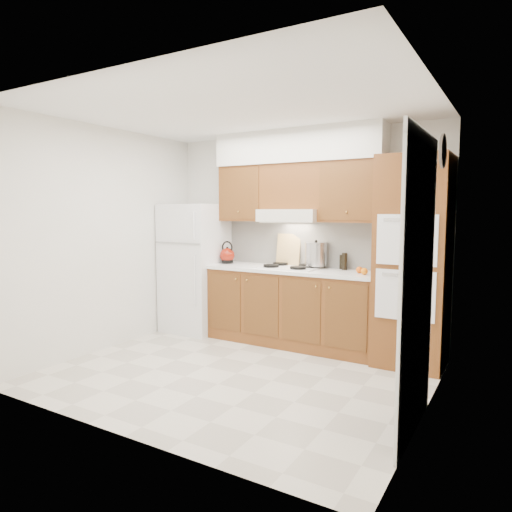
{
  "coord_description": "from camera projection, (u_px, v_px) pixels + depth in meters",
  "views": [
    {
      "loc": [
        2.43,
        -3.74,
        1.64
      ],
      "look_at": [
        -0.04,
        0.45,
        1.15
      ],
      "focal_mm": 32.0,
      "sensor_mm": 36.0,
      "label": 1
    }
  ],
  "objects": [
    {
      "name": "floor",
      "position": [
        237.0,
        373.0,
        4.6
      ],
      "size": [
        3.6,
        3.6,
        0.0
      ],
      "primitive_type": "plane",
      "color": "beige",
      "rests_on": "ground"
    },
    {
      "name": "ceiling",
      "position": [
        236.0,
        109.0,
        4.34
      ],
      "size": [
        3.6,
        3.6,
        0.0
      ],
      "primitive_type": "plane",
      "color": "white",
      "rests_on": "wall_back"
    },
    {
      "name": "wall_back",
      "position": [
        301.0,
        237.0,
        5.76
      ],
      "size": [
        3.6,
        0.02,
        2.6
      ],
      "primitive_type": "cube",
      "color": "white",
      "rests_on": "floor"
    },
    {
      "name": "wall_left",
      "position": [
        108.0,
        239.0,
        5.38
      ],
      "size": [
        0.02,
        3.0,
        2.6
      ],
      "primitive_type": "cube",
      "color": "white",
      "rests_on": "floor"
    },
    {
      "name": "wall_right",
      "position": [
        430.0,
        254.0,
        3.56
      ],
      "size": [
        0.02,
        3.0,
        2.6
      ],
      "primitive_type": "cube",
      "color": "white",
      "rests_on": "floor"
    },
    {
      "name": "fridge",
      "position": [
        195.0,
        268.0,
        6.2
      ],
      "size": [
        0.75,
        0.72,
        1.72
      ],
      "primitive_type": "cube",
      "color": "white",
      "rests_on": "floor"
    },
    {
      "name": "base_cabinets",
      "position": [
        292.0,
        308.0,
        5.57
      ],
      "size": [
        2.11,
        0.6,
        0.9
      ],
      "primitive_type": "cube",
      "color": "brown",
      "rests_on": "floor"
    },
    {
      "name": "countertop",
      "position": [
        292.0,
        270.0,
        5.51
      ],
      "size": [
        2.13,
        0.62,
        0.04
      ],
      "primitive_type": "cube",
      "color": "white",
      "rests_on": "base_cabinets"
    },
    {
      "name": "backsplash",
      "position": [
        302.0,
        244.0,
        5.74
      ],
      "size": [
        2.11,
        0.03,
        0.56
      ],
      "primitive_type": "cube",
      "color": "white",
      "rests_on": "countertop"
    },
    {
      "name": "oven_cabinet",
      "position": [
        413.0,
        262.0,
        4.77
      ],
      "size": [
        0.7,
        0.65,
        2.2
      ],
      "primitive_type": "cube",
      "color": "brown",
      "rests_on": "floor"
    },
    {
      "name": "upper_cab_left",
      "position": [
        246.0,
        194.0,
        5.92
      ],
      "size": [
        0.63,
        0.33,
        0.7
      ],
      "primitive_type": "cube",
      "color": "brown",
      "rests_on": "wall_back"
    },
    {
      "name": "upper_cab_right",
      "position": [
        352.0,
        192.0,
        5.2
      ],
      "size": [
        0.73,
        0.33,
        0.7
      ],
      "primitive_type": "cube",
      "color": "brown",
      "rests_on": "wall_back"
    },
    {
      "name": "range_hood",
      "position": [
        292.0,
        216.0,
        5.55
      ],
      "size": [
        0.75,
        0.45,
        0.15
      ],
      "primitive_type": "cube",
      "color": "silver",
      "rests_on": "wall_back"
    },
    {
      "name": "upper_cab_over_hood",
      "position": [
        294.0,
        187.0,
        5.56
      ],
      "size": [
        0.75,
        0.33,
        0.55
      ],
      "primitive_type": "cube",
      "color": "brown",
      "rests_on": "range_hood"
    },
    {
      "name": "soffit",
      "position": [
        297.0,
        147.0,
        5.48
      ],
      "size": [
        2.13,
        0.36,
        0.4
      ],
      "primitive_type": "cube",
      "color": "silver",
      "rests_on": "wall_back"
    },
    {
      "name": "cooktop",
      "position": [
        289.0,
        267.0,
        5.55
      ],
      "size": [
        0.74,
        0.5,
        0.01
      ],
      "primitive_type": "cube",
      "color": "white",
      "rests_on": "countertop"
    },
    {
      "name": "doorway",
      "position": [
        418.0,
        292.0,
        3.29
      ],
      "size": [
        0.02,
        0.9,
        2.1
      ],
      "primitive_type": "cube",
      "color": "black",
      "rests_on": "floor"
    },
    {
      "name": "wall_clock",
      "position": [
        443.0,
        151.0,
        3.95
      ],
      "size": [
        0.02,
        0.3,
        0.3
      ],
      "primitive_type": "cylinder",
      "rotation": [
        0.0,
        1.57,
        0.0
      ],
      "color": "#3F3833",
      "rests_on": "wall_right"
    },
    {
      "name": "kettle",
      "position": [
        227.0,
        255.0,
        6.0
      ],
      "size": [
        0.25,
        0.25,
        0.19
      ],
      "primitive_type": "sphere",
      "rotation": [
        0.0,
        0.0,
        0.33
      ],
      "color": "maroon",
      "rests_on": "countertop"
    },
    {
      "name": "cutting_board",
      "position": [
        288.0,
        250.0,
        5.78
      ],
      "size": [
        0.32,
        0.14,
        0.4
      ],
      "primitive_type": "cube",
      "rotation": [
        -0.21,
        0.0,
        0.13
      ],
      "color": "tan",
      "rests_on": "countertop"
    },
    {
      "name": "stock_pot",
      "position": [
        316.0,
        254.0,
        5.51
      ],
      "size": [
        0.34,
        0.34,
        0.28
      ],
      "primitive_type": "cylinder",
      "rotation": [
        0.0,
        0.0,
        -0.38
      ],
      "color": "#BBBCC0",
      "rests_on": "cooktop"
    },
    {
      "name": "condiment_a",
      "position": [
        323.0,
        259.0,
        5.58
      ],
      "size": [
        0.07,
        0.07,
        0.21
      ],
      "primitive_type": "cylinder",
      "rotation": [
        0.0,
        0.0,
        -0.13
      ],
      "color": "black",
      "rests_on": "countertop"
    },
    {
      "name": "condiment_b",
      "position": [
        345.0,
        261.0,
        5.36
      ],
      "size": [
        0.08,
        0.08,
        0.2
      ],
      "primitive_type": "cylinder",
      "rotation": [
        0.0,
        0.0,
        -0.41
      ],
      "color": "black",
      "rests_on": "countertop"
    },
    {
      "name": "condiment_c",
      "position": [
        342.0,
        262.0,
        5.44
      ],
      "size": [
        0.07,
        0.07,
        0.17
      ],
      "primitive_type": "cylinder",
      "rotation": [
        0.0,
        0.0,
        0.11
      ],
      "color": "black",
      "rests_on": "countertop"
    },
    {
      "name": "orange_near",
      "position": [
        364.0,
        271.0,
        4.95
      ],
      "size": [
        0.09,
        0.09,
        0.08
      ],
      "primitive_type": "sphere",
      "rotation": [
        0.0,
        0.0,
        0.27
      ],
      "color": "orange",
      "rests_on": "countertop"
    },
    {
      "name": "orange_far",
      "position": [
        359.0,
        270.0,
        5.07
      ],
      "size": [
        0.08,
        0.08,
        0.07
      ],
      "primitive_type": "sphere",
      "rotation": [
        0.0,
        0.0,
        0.11
      ],
      "color": "#DF5D0B",
      "rests_on": "countertop"
    }
  ]
}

